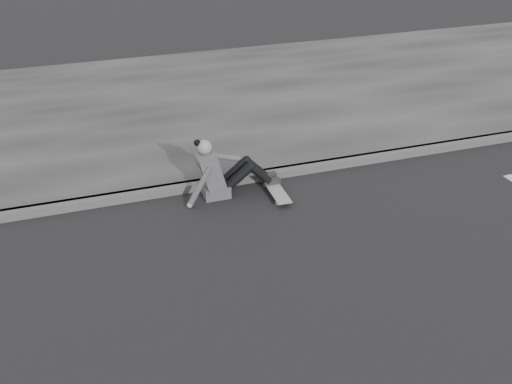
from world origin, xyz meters
TOP-DOWN VIEW (x-y plane):
  - ground at (0.00, 0.00)m, footprint 80.00×80.00m
  - curb at (0.00, 2.58)m, footprint 24.00×0.16m
  - sidewalk at (0.00, 5.60)m, footprint 24.00×6.00m
  - skateboard at (-0.72, 2.10)m, footprint 0.20×0.78m
  - seated_woman at (-1.45, 2.34)m, footprint 1.38×0.46m

SIDE VIEW (x-z plane):
  - ground at x=0.00m, z-range 0.00..0.00m
  - curb at x=0.00m, z-range 0.00..0.12m
  - sidewalk at x=0.00m, z-range 0.00..0.12m
  - skateboard at x=-0.72m, z-range 0.03..0.12m
  - seated_woman at x=-1.45m, z-range -0.08..0.80m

